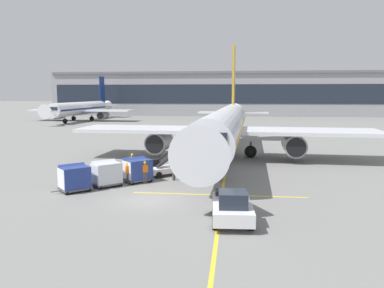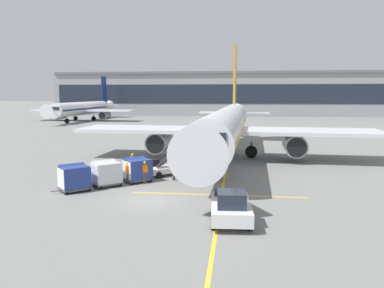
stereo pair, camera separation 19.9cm
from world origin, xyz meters
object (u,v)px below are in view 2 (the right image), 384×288
(ground_crew_by_loader, at_px, (174,168))
(safety_cone_engine_keepout, at_px, (167,158))
(baggage_cart_second, at_px, (106,173))
(ground_crew_marshaller, at_px, (145,170))
(distant_airplane, at_px, (83,109))
(baggage_cart_third, at_px, (74,177))
(belt_loader, at_px, (168,164))
(ground_crew_by_carts, at_px, (128,171))
(parked_airplane, at_px, (226,126))
(baggage_cart_lead, at_px, (137,169))
(ground_crew_wingwalker, at_px, (132,162))
(pushback_tug, at_px, (231,206))

(ground_crew_by_loader, relative_size, safety_cone_engine_keepout, 2.66)
(baggage_cart_second, bearing_deg, ground_crew_marshaller, 25.29)
(baggage_cart_second, relative_size, distant_airplane, 0.07)
(baggage_cart_second, bearing_deg, ground_crew_by_loader, 27.67)
(baggage_cart_third, bearing_deg, baggage_cart_second, 44.07)
(belt_loader, height_order, baggage_cart_third, belt_loader)
(ground_crew_by_carts, distance_m, distant_airplane, 71.18)
(parked_airplane, height_order, ground_crew_by_loader, parked_airplane)
(baggage_cart_third, distance_m, ground_crew_by_carts, 4.05)
(baggage_cart_lead, relative_size, distant_airplane, 0.07)
(belt_loader, height_order, baggage_cart_second, belt_loader)
(baggage_cart_lead, distance_m, distant_airplane, 70.67)
(baggage_cart_lead, xyz_separation_m, ground_crew_marshaller, (0.69, -0.39, -0.00))
(ground_crew_by_carts, bearing_deg, parked_airplane, 60.26)
(parked_airplane, relative_size, ground_crew_marshaller, 23.57)
(ground_crew_wingwalker, distance_m, distant_airplane, 67.39)
(distant_airplane, bearing_deg, parked_airplane, -54.03)
(parked_airplane, xyz_separation_m, safety_cone_engine_keepout, (-5.96, -2.14, -3.14))
(ground_crew_by_carts, bearing_deg, pushback_tug, -43.76)
(ground_crew_by_loader, distance_m, ground_crew_wingwalker, 4.58)
(safety_cone_engine_keepout, bearing_deg, ground_crew_by_carts, -96.38)
(distant_airplane, bearing_deg, belt_loader, -61.44)
(baggage_cart_lead, bearing_deg, ground_crew_by_carts, -122.75)
(ground_crew_marshaller, bearing_deg, baggage_cart_third, -146.16)
(baggage_cart_lead, distance_m, ground_crew_marshaller, 0.80)
(belt_loader, height_order, distant_airplane, distant_airplane)
(parked_airplane, xyz_separation_m, pushback_tug, (0.90, -20.11, -2.63))
(belt_loader, distance_m, ground_crew_marshaller, 3.47)
(parked_airplane, height_order, baggage_cart_third, parked_airplane)
(belt_loader, relative_size, ground_crew_marshaller, 2.63)
(ground_crew_marshaller, bearing_deg, ground_crew_wingwalker, 119.28)
(baggage_cart_second, distance_m, distant_airplane, 71.33)
(baggage_cart_third, bearing_deg, parked_airplane, 55.51)
(parked_airplane, bearing_deg, baggage_cart_second, -122.73)
(parked_airplane, bearing_deg, pushback_tug, -87.44)
(belt_loader, xyz_separation_m, safety_cone_engine_keepout, (-1.33, 6.65, -0.60))
(ground_crew_wingwalker, bearing_deg, belt_loader, -3.86)
(pushback_tug, distance_m, ground_crew_by_carts, 11.09)
(distant_airplane, bearing_deg, baggage_cart_third, -67.74)
(baggage_cart_lead, height_order, baggage_cart_second, same)
(ground_crew_by_carts, relative_size, safety_cone_engine_keepout, 2.66)
(ground_crew_wingwalker, bearing_deg, ground_crew_by_loader, -28.97)
(pushback_tug, relative_size, ground_crew_by_carts, 2.59)
(baggage_cart_lead, height_order, ground_crew_by_loader, baggage_cart_lead)
(ground_crew_by_carts, height_order, safety_cone_engine_keepout, ground_crew_by_carts)
(parked_airplane, xyz_separation_m, ground_crew_wingwalker, (-7.82, -8.57, -2.46))
(baggage_cart_second, bearing_deg, safety_cone_engine_keepout, 77.00)
(pushback_tug, xyz_separation_m, ground_crew_marshaller, (-6.78, 8.10, 0.17))
(baggage_cart_third, xyz_separation_m, pushback_tug, (11.18, -5.15, -0.17))
(safety_cone_engine_keepout, bearing_deg, ground_crew_wingwalker, -106.12)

